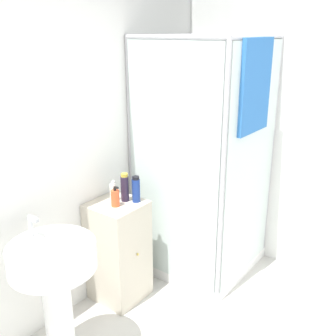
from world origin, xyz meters
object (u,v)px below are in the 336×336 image
(soap_dispenser, at_px, (115,198))
(shampoo_bottle_tall_black, at_px, (125,188))
(shampoo_bottle_blue, at_px, (136,189))
(lotion_bottle_white, at_px, (113,192))
(sink, at_px, (55,280))

(soap_dispenser, height_order, shampoo_bottle_tall_black, shampoo_bottle_tall_black)
(shampoo_bottle_blue, height_order, lotion_bottle_white, shampoo_bottle_blue)
(soap_dispenser, distance_m, lotion_bottle_white, 0.10)
(shampoo_bottle_tall_black, distance_m, shampoo_bottle_blue, 0.09)
(soap_dispenser, bearing_deg, sink, -166.10)
(soap_dispenser, xyz_separation_m, lotion_bottle_white, (0.06, 0.08, 0.00))
(soap_dispenser, bearing_deg, shampoo_bottle_blue, -24.37)
(lotion_bottle_white, bearing_deg, soap_dispenser, -126.63)
(shampoo_bottle_tall_black, distance_m, lotion_bottle_white, 0.10)
(soap_dispenser, height_order, lotion_bottle_white, lotion_bottle_white)
(shampoo_bottle_blue, bearing_deg, lotion_bottle_white, 121.10)
(sink, height_order, soap_dispenser, sink)
(sink, xyz_separation_m, soap_dispenser, (0.70, 0.17, 0.23))
(sink, bearing_deg, shampoo_bottle_tall_black, 12.59)
(sink, distance_m, soap_dispenser, 0.75)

